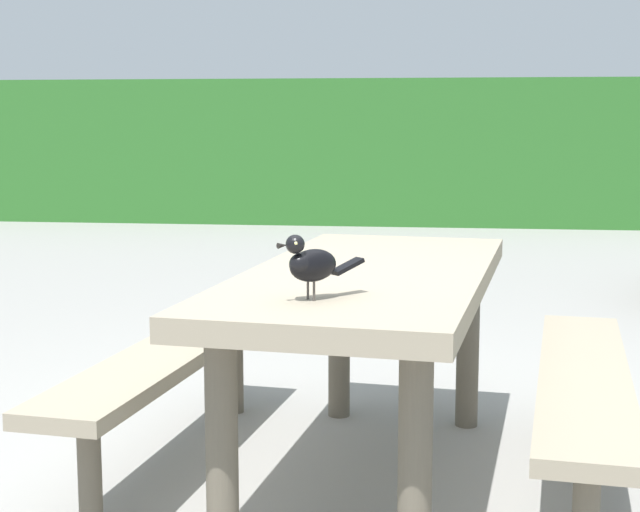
# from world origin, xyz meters

# --- Properties ---
(ground_plane) EXTENTS (60.00, 60.00, 0.00)m
(ground_plane) POSITION_xyz_m (0.00, 0.00, 0.00)
(ground_plane) COLOR gray
(hedge_wall) EXTENTS (28.00, 2.29, 1.68)m
(hedge_wall) POSITION_xyz_m (0.00, 9.04, 0.84)
(hedge_wall) COLOR #2D6B28
(hedge_wall) RESTS_ON ground
(picnic_table_foreground) EXTENTS (1.88, 1.90, 0.74)m
(picnic_table_foreground) POSITION_xyz_m (0.18, 0.13, 0.56)
(picnic_table_foreground) COLOR gray
(picnic_table_foreground) RESTS_ON ground
(bird_grackle) EXTENTS (0.22, 0.22, 0.18)m
(bird_grackle) POSITION_xyz_m (0.06, -0.45, 0.84)
(bird_grackle) COLOR black
(bird_grackle) RESTS_ON picnic_table_foreground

